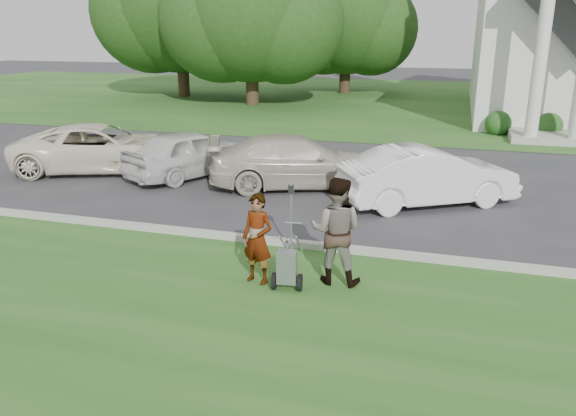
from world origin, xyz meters
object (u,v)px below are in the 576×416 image
at_px(person_left, 258,240).
at_px(tree_back, 346,23).
at_px(parking_meter_near, 291,209).
at_px(car_c, 297,161).
at_px(striping_cart, 287,268).
at_px(car_b, 191,153).
at_px(car_d, 427,176).
at_px(person_right, 336,232).
at_px(tree_left, 251,15).
at_px(tree_far, 179,7).
at_px(car_a, 101,148).

bearing_deg(person_left, tree_back, 112.66).
relative_size(parking_meter_near, car_c, 0.29).
distance_m(striping_cart, car_b, 8.44).
distance_m(tree_back, car_b, 24.97).
height_order(person_left, car_d, person_left).
height_order(person_right, car_d, person_right).
relative_size(tree_left, tree_back, 1.11).
height_order(tree_far, car_a, tree_far).
relative_size(person_right, car_a, 0.36).
bearing_deg(tree_far, car_b, -62.73).
distance_m(person_left, person_right, 1.37).
relative_size(person_left, car_d, 0.36).
height_order(person_left, person_right, person_right).
relative_size(person_right, parking_meter_near, 1.34).
xyz_separation_m(person_right, car_c, (-2.40, 6.00, -0.23)).
xyz_separation_m(tree_far, striping_cart, (15.21, -26.38, -5.29)).
height_order(car_b, car_d, car_d).
xyz_separation_m(tree_left, parking_meter_near, (8.78, -21.70, -4.21)).
relative_size(striping_cart, parking_meter_near, 0.75).
height_order(tree_far, parking_meter_near, tree_far).
relative_size(striping_cart, car_a, 0.20).
xyz_separation_m(car_b, car_c, (3.40, -0.20, 0.01)).
bearing_deg(parking_meter_near, tree_far, 120.90).
xyz_separation_m(tree_left, car_a, (1.12, -16.86, -4.38)).
bearing_deg(striping_cart, tree_back, 90.69).
relative_size(tree_back, car_d, 2.13).
xyz_separation_m(tree_left, car_c, (7.53, -16.84, -4.39)).
xyz_separation_m(tree_far, person_left, (14.63, -26.25, -4.88)).
xyz_separation_m(tree_far, car_a, (7.12, -19.86, -4.96)).
xyz_separation_m(striping_cart, car_c, (-1.68, 6.54, 0.32)).
relative_size(car_b, car_d, 0.93).
relative_size(person_left, car_a, 0.31).
height_order(tree_far, car_b, tree_far).
bearing_deg(car_d, car_a, 54.44).
bearing_deg(car_d, tree_far, 8.38).
distance_m(parking_meter_near, car_b, 6.87).
bearing_deg(person_left, tree_left, 124.60).
bearing_deg(car_b, car_a, 31.46).
relative_size(parking_meter_near, car_d, 0.32).
relative_size(tree_left, car_c, 2.14).
bearing_deg(parking_meter_near, car_b, 132.64).
bearing_deg(parking_meter_near, tree_left, 112.03).
distance_m(person_right, parking_meter_near, 1.62).
relative_size(tree_left, parking_meter_near, 7.46).
relative_size(person_left, parking_meter_near, 1.13).
xyz_separation_m(tree_far, parking_meter_near, (14.78, -24.70, -4.80)).
relative_size(person_left, car_c, 0.32).
bearing_deg(person_left, parking_meter_near, 98.53).
height_order(striping_cart, car_d, car_d).
height_order(tree_far, car_d, tree_far).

